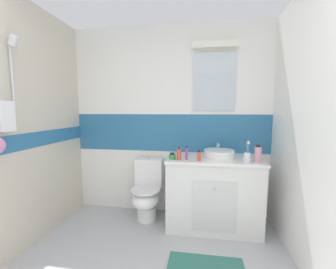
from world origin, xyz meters
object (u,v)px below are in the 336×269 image
at_px(toilet, 147,191).
at_px(toothbrush_cup, 247,156).
at_px(perfume_flask_small, 199,156).
at_px(mouthwash_bottle, 258,154).
at_px(sink_basin, 219,153).
at_px(toothpaste_tube_upright, 187,153).
at_px(hair_gel_jar, 172,156).
at_px(soap_dispenser, 179,154).

relative_size(toilet, toothbrush_cup, 3.39).
bearing_deg(perfume_flask_small, toilet, 159.98).
distance_m(toilet, mouthwash_bottle, 1.42).
bearing_deg(sink_basin, toothbrush_cup, -30.56).
bearing_deg(toilet, toothpaste_tube_upright, -21.79).
xyz_separation_m(toothbrush_cup, mouthwash_bottle, (0.11, 0.01, 0.02)).
bearing_deg(toothbrush_cup, perfume_flask_small, -177.72).
xyz_separation_m(toothbrush_cup, perfume_flask_small, (-0.51, -0.02, -0.01)).
distance_m(sink_basin, toothbrush_cup, 0.33).
bearing_deg(hair_gel_jar, toothbrush_cup, -0.58).
bearing_deg(toilet, perfume_flask_small, -20.02).
bearing_deg(toothpaste_tube_upright, soap_dispenser, -163.43).
bearing_deg(hair_gel_jar, sink_basin, 16.55).
bearing_deg(mouthwash_bottle, soap_dispenser, -178.77).
distance_m(sink_basin, toilet, 1.04).
height_order(toothbrush_cup, mouthwash_bottle, toothbrush_cup).
bearing_deg(sink_basin, soap_dispenser, -158.48).
distance_m(toilet, soap_dispenser, 0.74).
distance_m(sink_basin, mouthwash_bottle, 0.42).
bearing_deg(hair_gel_jar, toilet, 149.37).
distance_m(sink_basin, perfume_flask_small, 0.30).
height_order(hair_gel_jar, perfume_flask_small, perfume_flask_small).
bearing_deg(soap_dispenser, toothpaste_tube_upright, 16.57).
xyz_separation_m(mouthwash_bottle, toothpaste_tube_upright, (-0.76, 0.01, -0.01)).
bearing_deg(soap_dispenser, toilet, 151.89).
relative_size(hair_gel_jar, perfume_flask_small, 0.64).
height_order(toilet, mouthwash_bottle, mouthwash_bottle).
xyz_separation_m(toilet, hair_gel_jar, (0.36, -0.21, 0.52)).
bearing_deg(soap_dispenser, mouthwash_bottle, 1.23).
bearing_deg(toothbrush_cup, sink_basin, 149.44).
bearing_deg(toilet, sink_basin, -3.42).
bearing_deg(toothpaste_tube_upright, toothbrush_cup, -1.07).
xyz_separation_m(toothbrush_cup, toothpaste_tube_upright, (-0.65, 0.01, 0.01)).
relative_size(sink_basin, mouthwash_bottle, 2.11).
xyz_separation_m(toothbrush_cup, soap_dispenser, (-0.74, -0.01, -0.00)).
xyz_separation_m(soap_dispenser, toothpaste_tube_upright, (0.08, 0.02, 0.01)).
bearing_deg(toilet, hair_gel_jar, -30.63).
relative_size(toothbrush_cup, toothpaste_tube_upright, 1.46).
height_order(toothbrush_cup, hair_gel_jar, toothbrush_cup).
bearing_deg(perfume_flask_small, sink_basin, 38.97).
relative_size(sink_basin, toilet, 0.51).
bearing_deg(mouthwash_bottle, toothpaste_tube_upright, 179.49).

